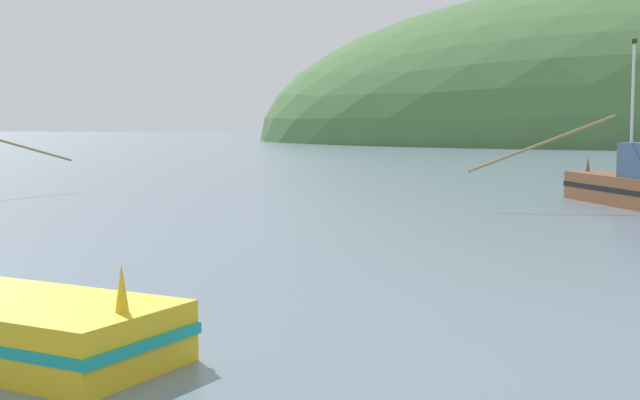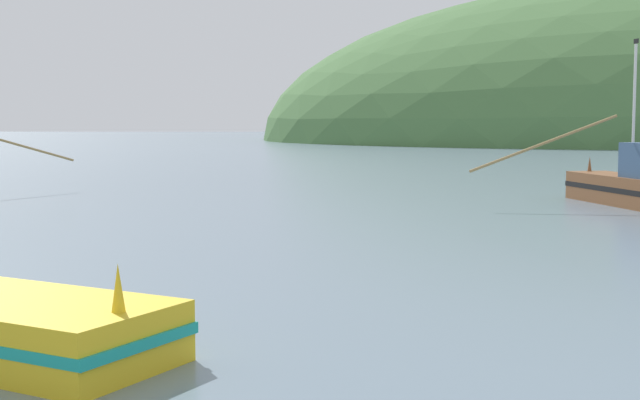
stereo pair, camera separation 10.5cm
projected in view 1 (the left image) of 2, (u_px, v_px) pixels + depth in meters
fishing_boat_brown at (637, 185)px, 37.89m from camera, size 14.74×9.39×7.10m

